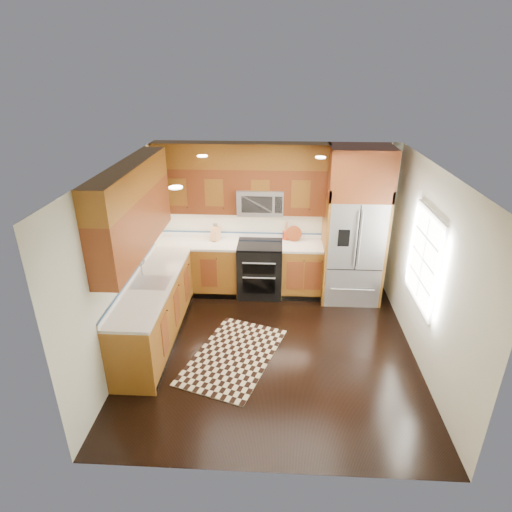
# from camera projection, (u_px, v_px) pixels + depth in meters

# --- Properties ---
(ground) EXTENTS (4.00, 4.00, 0.00)m
(ground) POSITION_uv_depth(u_px,v_px,m) (272.00, 350.00, 6.10)
(ground) COLOR black
(ground) RESTS_ON ground
(wall_back) EXTENTS (4.00, 0.02, 2.60)m
(wall_back) POSITION_uv_depth(u_px,v_px,m) (275.00, 218.00, 7.38)
(wall_back) COLOR silver
(wall_back) RESTS_ON ground
(wall_left) EXTENTS (0.02, 4.00, 2.60)m
(wall_left) POSITION_uv_depth(u_px,v_px,m) (122.00, 265.00, 5.67)
(wall_left) COLOR silver
(wall_left) RESTS_ON ground
(wall_right) EXTENTS (0.02, 4.00, 2.60)m
(wall_right) POSITION_uv_depth(u_px,v_px,m) (429.00, 273.00, 5.46)
(wall_right) COLOR silver
(wall_right) RESTS_ON ground
(window) EXTENTS (0.04, 1.10, 1.30)m
(window) POSITION_uv_depth(u_px,v_px,m) (424.00, 259.00, 5.60)
(window) COLOR white
(window) RESTS_ON ground
(base_cabinets) EXTENTS (2.85, 3.00, 0.90)m
(base_cabinets) POSITION_uv_depth(u_px,v_px,m) (196.00, 290.00, 6.80)
(base_cabinets) COLOR brown
(base_cabinets) RESTS_ON ground
(countertop) EXTENTS (2.86, 3.01, 0.04)m
(countertop) POSITION_uv_depth(u_px,v_px,m) (205.00, 260.00, 6.70)
(countertop) COLOR beige
(countertop) RESTS_ON base_cabinets
(upper_cabinets) EXTENTS (2.85, 3.00, 1.15)m
(upper_cabinets) POSITION_uv_depth(u_px,v_px,m) (198.00, 191.00, 6.31)
(upper_cabinets) COLOR brown
(upper_cabinets) RESTS_ON ground
(range) EXTENTS (0.76, 0.67, 0.95)m
(range) POSITION_uv_depth(u_px,v_px,m) (260.00, 269.00, 7.44)
(range) COLOR black
(range) RESTS_ON ground
(microwave) EXTENTS (0.76, 0.40, 0.42)m
(microwave) POSITION_uv_depth(u_px,v_px,m) (260.00, 201.00, 7.06)
(microwave) COLOR #B2B2B7
(microwave) RESTS_ON ground
(refrigerator) EXTENTS (0.98, 0.75, 2.60)m
(refrigerator) POSITION_uv_depth(u_px,v_px,m) (355.00, 227.00, 6.98)
(refrigerator) COLOR #B2B2B7
(refrigerator) RESTS_ON ground
(sink_faucet) EXTENTS (0.54, 0.44, 0.37)m
(sink_faucet) POSITION_uv_depth(u_px,v_px,m) (149.00, 278.00, 5.99)
(sink_faucet) COLOR #B2B2B7
(sink_faucet) RESTS_ON countertop
(rug) EXTENTS (1.50, 1.93, 0.01)m
(rug) POSITION_uv_depth(u_px,v_px,m) (234.00, 356.00, 5.98)
(rug) COLOR black
(rug) RESTS_ON ground
(knife_block) EXTENTS (0.17, 0.19, 0.31)m
(knife_block) POSITION_uv_depth(u_px,v_px,m) (216.00, 233.00, 7.36)
(knife_block) COLOR tan
(knife_block) RESTS_ON countertop
(utensil_crock) EXTENTS (0.12, 0.12, 0.32)m
(utensil_crock) POSITION_uv_depth(u_px,v_px,m) (286.00, 233.00, 7.41)
(utensil_crock) COLOR #B33516
(utensil_crock) RESTS_ON countertop
(cutting_board) EXTENTS (0.30, 0.30, 0.02)m
(cutting_board) POSITION_uv_depth(u_px,v_px,m) (294.00, 240.00, 7.38)
(cutting_board) COLOR brown
(cutting_board) RESTS_ON countertop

